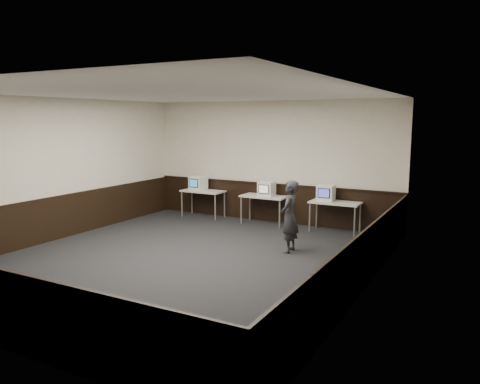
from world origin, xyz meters
name	(u,v)px	position (x,y,z in m)	size (l,w,h in m)	color
floor	(185,260)	(0.00, 0.00, 0.00)	(8.00, 8.00, 0.00)	black
ceiling	(181,93)	(0.00, 0.00, 3.20)	(8.00, 8.00, 0.00)	white
back_wall	(271,162)	(0.00, 4.00, 1.60)	(7.00, 7.00, 0.00)	beige
left_wall	(56,169)	(-3.50, 0.00, 1.60)	(8.00, 8.00, 0.00)	beige
right_wall	(368,192)	(3.50, 0.00, 1.60)	(8.00, 8.00, 0.00)	beige
wainscot_back	(270,203)	(0.00, 3.98, 0.50)	(6.98, 0.04, 1.00)	black
wainscot_left	(60,217)	(-3.48, 0.00, 0.50)	(0.04, 7.98, 1.00)	black
wainscot_right	(364,260)	(3.48, 0.00, 0.50)	(0.04, 7.98, 1.00)	black
wainscot_rail	(270,184)	(0.00, 3.96, 1.02)	(6.98, 0.06, 0.04)	black
desk_left	(203,193)	(-1.90, 3.60, 0.68)	(1.20, 0.60, 0.75)	silver
desk_center	(264,198)	(0.00, 3.60, 0.68)	(1.20, 0.60, 0.75)	silver
desk_right	(335,205)	(1.90, 3.60, 0.68)	(1.20, 0.60, 0.75)	silver
emac_left	(198,183)	(-2.05, 3.59, 0.95)	(0.42, 0.45, 0.40)	white
emac_center	(267,189)	(0.09, 3.55, 0.94)	(0.41, 0.43, 0.38)	white
emac_right	(326,193)	(1.65, 3.62, 0.95)	(0.42, 0.45, 0.40)	white
person	(289,216)	(1.58, 1.49, 0.75)	(0.54, 0.36, 1.49)	#26262B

